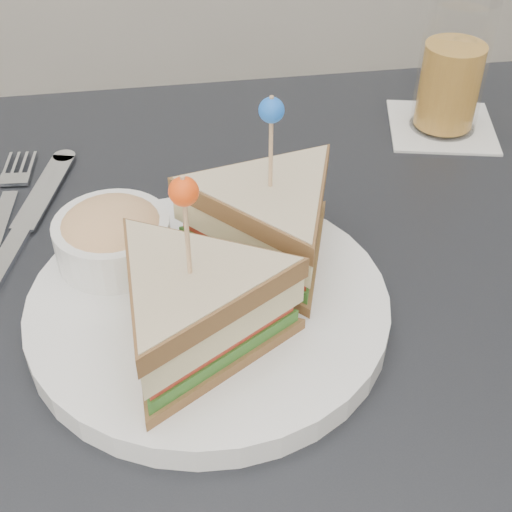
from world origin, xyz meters
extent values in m
cube|color=black|center=(0.00, 0.00, 0.73)|extent=(0.80, 0.80, 0.03)
cylinder|color=black|center=(0.35, 0.35, 0.36)|extent=(0.04, 0.04, 0.72)
cylinder|color=white|center=(-0.03, 0.00, 0.76)|extent=(0.28, 0.28, 0.02)
cylinder|color=white|center=(-0.03, 0.00, 0.77)|extent=(0.28, 0.28, 0.01)
cylinder|color=#E0B181|center=(-0.04, -0.04, 0.87)|extent=(0.00, 0.00, 0.09)
sphere|color=#FF4910|center=(-0.04, -0.04, 0.90)|extent=(0.02, 0.02, 0.02)
cylinder|color=#E0B181|center=(0.03, 0.04, 0.87)|extent=(0.00, 0.00, 0.09)
sphere|color=blue|center=(0.03, 0.04, 0.90)|extent=(0.02, 0.02, 0.02)
cylinder|color=white|center=(-0.10, 0.06, 0.79)|extent=(0.09, 0.09, 0.04)
ellipsoid|color=#E0B772|center=(-0.10, 0.06, 0.80)|extent=(0.08, 0.08, 0.04)
cube|color=silver|center=(-0.20, 0.21, 0.75)|extent=(0.03, 0.02, 0.00)
cube|color=silver|center=(-0.19, 0.09, 0.75)|extent=(0.04, 0.10, 0.01)
cube|color=silver|center=(-0.17, 0.19, 0.75)|extent=(0.05, 0.12, 0.00)
cylinder|color=silver|center=(-0.15, 0.25, 0.75)|extent=(0.03, 0.03, 0.00)
cube|color=white|center=(0.25, 0.25, 0.75)|extent=(0.13, 0.13, 0.00)
cylinder|color=#C28836|center=(0.25, 0.25, 0.80)|extent=(0.08, 0.08, 0.09)
cylinder|color=white|center=(0.25, 0.25, 0.82)|extent=(0.08, 0.08, 0.14)
cube|color=white|center=(0.26, 0.26, 0.84)|extent=(0.02, 0.02, 0.02)
cube|color=white|center=(0.24, 0.25, 0.84)|extent=(0.02, 0.02, 0.02)
camera|label=1|loc=(-0.05, -0.39, 1.14)|focal=50.00mm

